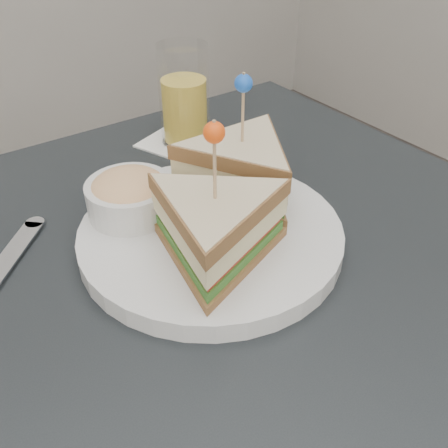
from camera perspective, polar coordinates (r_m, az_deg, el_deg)
table at (r=0.59m, az=-0.23°, el=-10.73°), size 0.80×0.80×0.75m
plate_meal at (r=0.55m, az=-1.01°, el=2.24°), size 0.36×0.34×0.17m
drink_set at (r=0.76m, az=-4.56°, el=13.80°), size 0.15×0.15×0.15m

